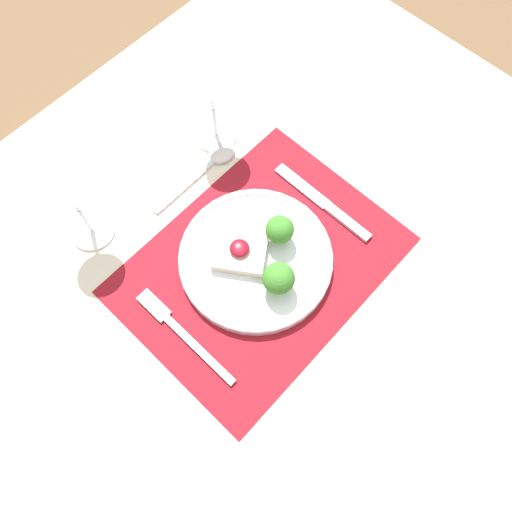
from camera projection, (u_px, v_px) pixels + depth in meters
The scene contains 9 objects.
ground_plane at pixel (258, 354), 1.54m from camera, with size 8.00×8.00×0.00m, color brown.
dining_table at pixel (260, 284), 0.92m from camera, with size 1.26×1.04×0.76m.
placemat at pixel (260, 265), 0.83m from camera, with size 0.45×0.33×0.00m, color maroon.
dinner_plate at pixel (258, 257), 0.82m from camera, with size 0.26×0.26×0.08m.
fork at pixel (179, 330), 0.79m from camera, with size 0.02×0.21×0.01m.
knife at pixel (328, 207), 0.87m from camera, with size 0.02×0.21×0.01m.
spoon at pixel (213, 160), 0.90m from camera, with size 0.19×0.04×0.01m.
wine_glass_near at pixel (212, 98), 0.83m from camera, with size 0.08×0.08×0.15m.
wine_glass_far at pixel (73, 202), 0.76m from camera, with size 0.08×0.08×0.15m.
Camera 1 is at (-0.22, -0.20, 1.54)m, focal length 35.00 mm.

